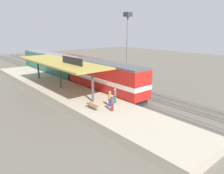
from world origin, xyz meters
TOP-DOWN VIEW (x-y plane):
  - ground_plane at (2.00, 0.00)m, footprint 120.00×120.00m
  - track_near at (0.00, 0.00)m, footprint 3.20×110.00m
  - track_far at (4.60, 0.00)m, footprint 3.20×110.00m
  - platform at (-4.60, 0.00)m, footprint 6.00×44.00m
  - station_canopy at (-4.60, -0.09)m, footprint 5.20×18.00m
  - platform_bench at (-6.00, -9.91)m, footprint 0.44×1.70m
  - locomotive at (0.00, -4.39)m, footprint 2.93×14.43m
  - passenger_carriage_single at (0.00, 13.61)m, footprint 2.90×20.00m
  - freight_car at (4.60, 9.64)m, footprint 2.80×12.00m
  - light_mast at (7.80, -0.73)m, footprint 1.10×1.10m
  - person_waiting at (-4.80, -11.68)m, footprint 0.34×0.34m
  - person_walking at (-3.01, -10.04)m, footprint 0.34×0.34m
  - person_boarding at (-4.07, -10.44)m, footprint 0.34×0.34m

SIDE VIEW (x-z plane):
  - ground_plane at x=2.00m, z-range 0.00..0.00m
  - track_near at x=0.00m, z-range -0.05..0.11m
  - track_far at x=4.60m, z-range -0.05..0.11m
  - platform at x=-4.60m, z-range 0.00..0.90m
  - platform_bench at x=-6.00m, z-range 1.09..1.59m
  - person_waiting at x=-4.80m, z-range 1.00..2.71m
  - person_walking at x=-3.01m, z-range 1.00..2.71m
  - person_boarding at x=-4.07m, z-range 1.00..2.71m
  - freight_car at x=4.60m, z-range 0.20..3.74m
  - passenger_carriage_single at x=0.00m, z-range 0.19..4.43m
  - locomotive at x=0.00m, z-range 0.19..4.63m
  - station_canopy at x=-4.60m, z-range 2.18..6.88m
  - light_mast at x=7.80m, z-range 2.55..14.25m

